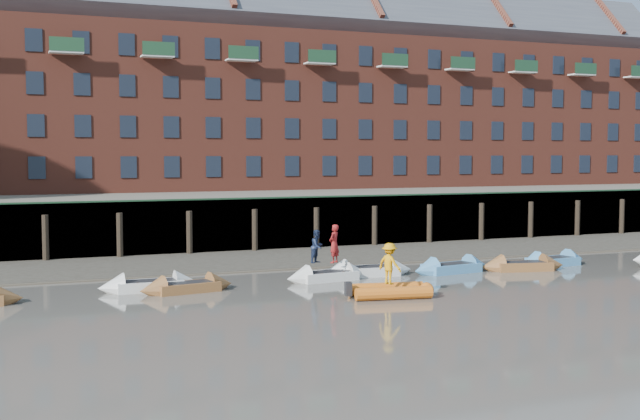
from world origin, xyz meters
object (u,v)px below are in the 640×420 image
rowboat_7 (553,261)px  rowboat_2 (187,287)px  rowboat_1 (150,285)px  rowboat_3 (328,276)px  person_rower_a (334,244)px  person_rower_b (317,246)px  rowboat_6 (523,266)px  rib_tender (393,291)px  rowboat_5 (451,268)px  rowboat_4 (368,271)px  person_rib_crew (390,264)px

rowboat_7 → rowboat_2: bearing=175.4°
rowboat_1 → rowboat_3: bearing=-1.4°
rowboat_3 → person_rower_a: 1.55m
rowboat_1 → person_rower_b: person_rower_b is taller
rowboat_3 → rowboat_6: rowboat_6 is taller
rowboat_3 → rib_tender: size_ratio=1.21×
rowboat_7 → person_rower_b: size_ratio=2.87×
rowboat_5 → rib_tender: size_ratio=1.29×
rowboat_3 → rowboat_5: size_ratio=0.93×
rowboat_4 → rowboat_5: rowboat_4 is taller
rowboat_2 → rowboat_7: rowboat_7 is taller
rowboat_1 → person_rib_crew: size_ratio=2.58×
rowboat_4 → rowboat_6: bearing=-5.2°
rowboat_4 → rowboat_5: (4.38, -0.55, -0.00)m
rowboat_6 → rowboat_2: bearing=-168.3°
rowboat_1 → person_rower_b: size_ratio=2.81×
rowboat_6 → person_rib_crew: bearing=-143.9°
rowboat_1 → person_rower_a: 8.72m
person_rower_b → rowboat_5: bearing=-37.9°
rowboat_5 → person_rower_a: bearing=172.5°
person_rower_a → rowboat_5: bearing=140.6°
rowboat_1 → rowboat_5: rowboat_5 is taller
rowboat_3 → person_rower_b: bearing=153.2°
rowboat_5 → rowboat_7: size_ratio=1.04×
rowboat_7 → rowboat_6: bearing=-168.6°
rowboat_2 → rowboat_7: size_ratio=0.97×
rowboat_3 → person_rower_b: (-0.46, 0.17, 1.40)m
rowboat_3 → rowboat_4: bearing=7.7°
person_rower_a → rowboat_1: bearing=-42.7°
person_rib_crew → rowboat_3: bearing=-16.3°
rib_tender → person_rib_crew: 1.19m
rowboat_2 → rowboat_4: (9.18, 1.26, 0.02)m
person_rower_a → person_rower_b: 0.81m
rowboat_2 → rib_tender: bearing=-39.0°
person_rower_b → rowboat_4: bearing=-28.3°
person_rib_crew → rowboat_4: bearing=-40.3°
rowboat_3 → person_rib_crew: bearing=-88.5°
rowboat_3 → person_rower_a: size_ratio=2.41×
rib_tender → rowboat_1: bearing=159.2°
rowboat_1 → person_rower_b: (7.82, -0.12, 1.39)m
person_rower_b → rowboat_1: bearing=142.3°
rowboat_2 → rib_tender: rowboat_2 is taller
rowboat_7 → person_rower_a: size_ratio=2.48×
rowboat_6 → person_rower_a: bearing=-171.6°
rowboat_7 → person_rower_b: person_rower_b is taller
rowboat_1 → rowboat_2: size_ratio=1.01×
rib_tender → person_rower_a: (-0.62, 4.95, 1.47)m
rowboat_6 → person_rower_a: person_rower_a is taller
rowboat_1 → rowboat_4: bearing=2.2°
rowboat_1 → rowboat_7: 21.32m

